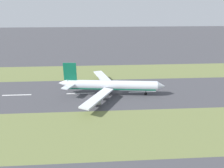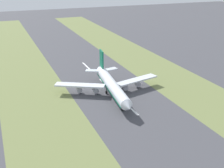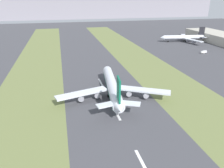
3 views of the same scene
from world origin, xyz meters
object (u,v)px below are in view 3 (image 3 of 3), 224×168
(airplane_main_jet, at_px, (112,87))
(terminal_building, at_px, (224,39))
(service_truck, at_px, (204,52))
(airplane_parked_apron, at_px, (185,37))

(airplane_main_jet, height_order, terminal_building, airplane_main_jet)
(terminal_building, height_order, service_truck, terminal_building)
(airplane_main_jet, distance_m, service_truck, 139.38)
(terminal_building, distance_m, airplane_parked_apron, 47.12)
(airplane_parked_apron, bearing_deg, terminal_building, -23.33)
(terminal_building, distance_m, service_truck, 71.63)
(airplane_main_jet, relative_size, service_truck, 10.99)
(terminal_building, bearing_deg, airplane_main_jet, -144.78)
(airplane_parked_apron, height_order, service_truck, airplane_parked_apron)
(airplane_parked_apron, bearing_deg, airplane_main_jet, -132.59)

